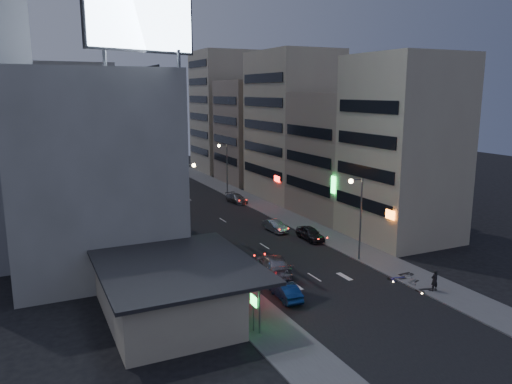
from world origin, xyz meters
TOP-DOWN VIEW (x-y plane):
  - ground at (0.00, 0.00)m, footprint 180.00×180.00m
  - sidewalk_left at (-8.00, 30.00)m, footprint 4.00×120.00m
  - sidewalk_right at (8.00, 30.00)m, footprint 4.00×120.00m
  - food_court at (-13.90, 2.00)m, footprint 11.00×13.00m
  - white_building at (-17.00, 20.00)m, footprint 14.00×24.00m
  - shophouse_near at (15.00, 10.50)m, footprint 10.00×11.00m
  - shophouse_mid at (15.50, 22.00)m, footprint 11.00×12.00m
  - shophouse_far at (15.00, 35.00)m, footprint 10.00×14.00m
  - far_left_a at (-15.50, 45.00)m, footprint 11.00×10.00m
  - far_left_b at (-16.00, 58.00)m, footprint 12.00×10.00m
  - far_right_a at (15.50, 50.00)m, footprint 11.00×12.00m
  - far_right_b at (16.00, 64.00)m, footprint 12.00×12.00m
  - billboard at (-12.99, 9.97)m, footprint 9.52×3.75m
  - street_lamp_right_near at (5.90, 6.00)m, footprint 1.60×0.44m
  - street_lamp_left at (-5.90, 22.00)m, footprint 1.60×0.44m
  - street_lamp_right_far at (5.90, 40.00)m, footprint 1.60×0.44m
  - parked_car_right_near at (5.60, 13.93)m, footprint 1.83×4.31m
  - parked_car_right_mid at (3.62, 18.63)m, footprint 1.65×4.03m
  - parked_car_left at (-5.25, 34.55)m, footprint 2.49×5.20m
  - parked_car_right_far at (5.60, 34.60)m, footprint 2.25×4.61m
  - road_car_blue at (-4.55, 1.00)m, footprint 1.71×4.07m
  - road_car_silver at (-2.79, 6.46)m, footprint 3.48×6.11m
  - person at (7.06, -3.02)m, footprint 0.67×0.45m
  - scooter_black_a at (7.49, -2.59)m, footprint 1.18×2.12m
  - scooter_silver_a at (7.41, -0.35)m, footprint 1.18×1.94m
  - scooter_blue at (6.98, 0.48)m, footprint 1.02×2.00m
  - scooter_black_b at (8.18, 1.17)m, footprint 0.72×1.94m
  - scooter_silver_b at (8.10, 0.97)m, footprint 1.22×1.80m

SIDE VIEW (x-z plane):
  - ground at x=0.00m, z-range 0.00..0.00m
  - sidewalk_left at x=-8.00m, z-range 0.00..0.12m
  - sidewalk_right at x=8.00m, z-range 0.00..0.12m
  - scooter_silver_b at x=8.10m, z-range 0.12..1.17m
  - parked_car_right_far at x=5.60m, z-range 0.00..1.29m
  - parked_car_right_mid at x=3.62m, z-range 0.00..1.30m
  - road_car_blue at x=-4.55m, z-range 0.00..1.31m
  - scooter_silver_a at x=7.41m, z-range 0.12..1.24m
  - scooter_blue at x=6.98m, z-range 0.12..1.28m
  - scooter_black_b at x=8.18m, z-range 0.12..1.29m
  - parked_car_left at x=-5.25m, z-range 0.00..1.43m
  - parked_car_right_near at x=5.60m, z-range 0.00..1.45m
  - scooter_black_a at x=7.49m, z-range 0.12..1.35m
  - road_car_silver at x=-2.79m, z-range 0.00..1.67m
  - person at x=7.06m, z-range 0.12..1.92m
  - food_court at x=-13.90m, z-range 0.05..3.92m
  - street_lamp_right_near at x=5.90m, z-range 1.35..9.37m
  - street_lamp_left at x=-5.90m, z-range 1.35..9.37m
  - street_lamp_right_far at x=5.90m, z-range 1.35..9.37m
  - far_left_b at x=-16.00m, z-range 0.00..15.00m
  - shophouse_mid at x=15.50m, z-range 0.00..16.00m
  - white_building at x=-17.00m, z-range 0.00..18.00m
  - far_right_a at x=15.50m, z-range 0.00..18.00m
  - shophouse_near at x=15.00m, z-range 0.00..20.00m
  - far_left_a at x=-15.50m, z-range 0.00..20.00m
  - shophouse_far at x=15.00m, z-range 0.00..22.00m
  - far_right_b at x=16.00m, z-range 0.00..24.00m
  - billboard at x=-12.99m, z-range 18.56..24.76m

